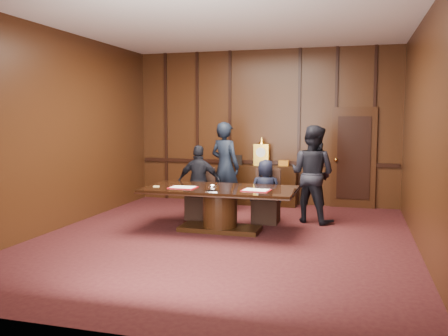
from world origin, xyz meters
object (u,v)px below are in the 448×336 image
witness_left (225,167)px  sideboard (261,183)px  conference_table (220,202)px  signatory_right (266,192)px  signatory_left (199,182)px  witness_right (312,174)px

witness_left → sideboard: bearing=-101.3°
conference_table → signatory_right: (0.65, 0.80, 0.09)m
sideboard → witness_left: 1.19m
signatory_left → witness_left: witness_left is taller
signatory_left → sideboard: bearing=-121.5°
witness_right → signatory_left: bearing=32.3°
witness_left → conference_table: bearing=124.8°
signatory_left → witness_left: bearing=-111.7°
sideboard → signatory_left: 2.07m
conference_table → signatory_right: bearing=50.9°
conference_table → witness_right: (1.47, 1.16, 0.40)m
sideboard → signatory_left: sideboard is taller
signatory_left → signatory_right: 1.31m
signatory_right → sideboard: bearing=-84.4°
signatory_left → signatory_right: size_ratio=1.20×
signatory_left → witness_left: (0.25, 0.96, 0.22)m
sideboard → signatory_right: (0.45, -1.87, 0.11)m
signatory_right → witness_right: 0.95m
witness_right → conference_table: bearing=60.9°
signatory_right → witness_left: size_ratio=0.64×
signatory_left → signatory_right: (1.30, 0.00, -0.12)m
sideboard → conference_table: bearing=-94.3°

